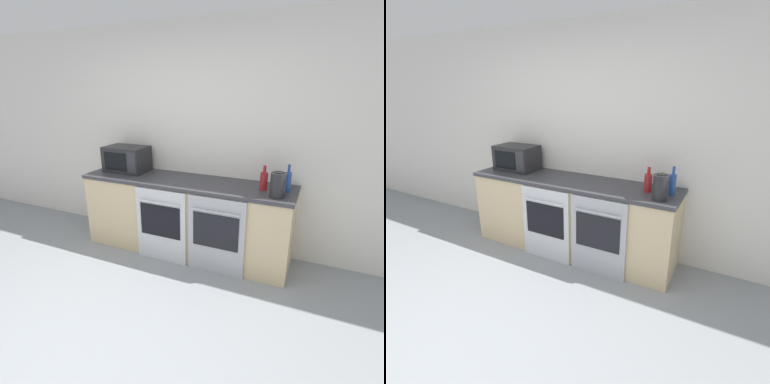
# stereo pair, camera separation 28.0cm
# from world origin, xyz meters

# --- Properties ---
(ground_plane) EXTENTS (16.00, 16.00, 0.00)m
(ground_plane) POSITION_xyz_m (0.00, 0.00, 0.00)
(ground_plane) COLOR gray
(wall_back) EXTENTS (10.00, 0.06, 2.60)m
(wall_back) POSITION_xyz_m (0.00, 2.15, 1.30)
(wall_back) COLOR silver
(wall_back) RESTS_ON ground_plane
(counter_back) EXTENTS (2.45, 0.63, 0.89)m
(counter_back) POSITION_xyz_m (0.00, 1.82, 0.45)
(counter_back) COLOR #D1B789
(counter_back) RESTS_ON ground_plane
(oven_left) EXTENTS (0.61, 0.06, 0.85)m
(oven_left) POSITION_xyz_m (-0.15, 1.50, 0.43)
(oven_left) COLOR silver
(oven_left) RESTS_ON ground_plane
(oven_right) EXTENTS (0.61, 0.06, 0.85)m
(oven_right) POSITION_xyz_m (0.49, 1.50, 0.43)
(oven_right) COLOR #A8AAAF
(oven_right) RESTS_ON ground_plane
(microwave) EXTENTS (0.52, 0.35, 0.31)m
(microwave) POSITION_xyz_m (-0.83, 1.88, 1.05)
(microwave) COLOR #232326
(microwave) RESTS_ON counter_back
(bottle_blue) EXTENTS (0.07, 0.07, 0.28)m
(bottle_blue) POSITION_xyz_m (1.11, 1.85, 1.00)
(bottle_blue) COLOR #234793
(bottle_blue) RESTS_ON counter_back
(bottle_clear) EXTENTS (0.06, 0.06, 0.19)m
(bottle_clear) POSITION_xyz_m (1.09, 1.97, 0.97)
(bottle_clear) COLOR silver
(bottle_clear) RESTS_ON counter_back
(bottle_red) EXTENTS (0.08, 0.08, 0.26)m
(bottle_red) POSITION_xyz_m (0.88, 1.82, 0.99)
(bottle_red) COLOR maroon
(bottle_red) RESTS_ON counter_back
(kettle) EXTENTS (0.14, 0.14, 0.25)m
(kettle) POSITION_xyz_m (1.04, 1.65, 1.01)
(kettle) COLOR #232326
(kettle) RESTS_ON counter_back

